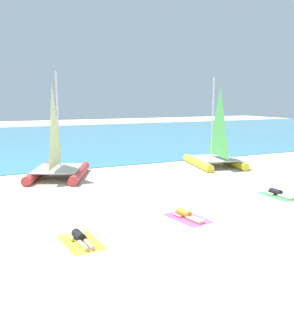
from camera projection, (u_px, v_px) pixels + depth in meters
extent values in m
plane|color=beige|center=(118.00, 175.00, 22.07)|extent=(120.00, 120.00, 0.00)
cube|color=teal|center=(51.00, 138.00, 42.33)|extent=(120.00, 40.00, 0.05)
cylinder|color=#CC3838|center=(38.00, 173.00, 21.40)|extent=(2.39, 4.57, 0.54)
cylinder|color=#CC3838|center=(80.00, 173.00, 21.46)|extent=(2.39, 4.57, 0.54)
cube|color=silver|center=(58.00, 169.00, 21.15)|extent=(3.49, 3.77, 0.07)
cylinder|color=silver|center=(58.00, 120.00, 21.29)|extent=(0.11, 0.11, 5.65)
pyramid|color=#EAEA99|center=(54.00, 124.00, 20.22)|extent=(1.05, 2.31, 4.74)
cylinder|color=yellow|center=(197.00, 163.00, 24.89)|extent=(1.49, 4.68, 0.53)
cylinder|color=yellow|center=(230.00, 161.00, 25.42)|extent=(1.49, 4.68, 0.53)
cube|color=silver|center=(215.00, 158.00, 24.88)|extent=(3.01, 3.43, 0.07)
cylinder|color=silver|center=(213.00, 118.00, 25.00)|extent=(0.11, 0.11, 5.56)
pyramid|color=#4CA54C|center=(219.00, 121.00, 23.98)|extent=(0.57, 2.41, 4.67)
cube|color=yellow|center=(81.00, 242.00, 11.77)|extent=(1.27, 1.99, 0.01)
cylinder|color=black|center=(79.00, 236.00, 11.91)|extent=(0.36, 0.65, 0.30)
sphere|color=#D8AD84|center=(75.00, 232.00, 12.26)|extent=(0.22, 0.22, 0.22)
cylinder|color=#D8AD84|center=(83.00, 245.00, 11.33)|extent=(0.21, 0.79, 0.14)
cylinder|color=#D8AD84|center=(89.00, 244.00, 11.42)|extent=(0.21, 0.79, 0.14)
cylinder|color=#D8AD84|center=(71.00, 238.00, 11.95)|extent=(0.14, 0.46, 0.10)
cylinder|color=#D8AD84|center=(84.00, 235.00, 12.17)|extent=(0.14, 0.46, 0.10)
cube|color=#D84C99|center=(187.00, 218.00, 14.12)|extent=(1.41, 2.06, 0.01)
cylinder|color=orange|center=(184.00, 213.00, 14.25)|extent=(0.40, 0.66, 0.30)
sphere|color=#D8AD84|center=(178.00, 210.00, 14.58)|extent=(0.22, 0.22, 0.22)
cylinder|color=#D8AD84|center=(193.00, 220.00, 13.69)|extent=(0.27, 0.79, 0.14)
cylinder|color=#D8AD84|center=(197.00, 219.00, 13.79)|extent=(0.27, 0.79, 0.14)
cylinder|color=#D8AD84|center=(177.00, 215.00, 14.27)|extent=(0.17, 0.46, 0.10)
cylinder|color=#D8AD84|center=(186.00, 213.00, 14.51)|extent=(0.17, 0.46, 0.10)
cube|color=#4CB266|center=(279.00, 196.00, 17.35)|extent=(1.18, 1.94, 0.01)
cylinder|color=black|center=(276.00, 192.00, 17.49)|extent=(0.33, 0.63, 0.30)
sphere|color=beige|center=(269.00, 190.00, 17.85)|extent=(0.22, 0.22, 0.22)
cylinder|color=beige|center=(285.00, 197.00, 16.90)|extent=(0.17, 0.79, 0.14)
cylinder|color=beige|center=(288.00, 196.00, 16.98)|extent=(0.17, 0.79, 0.14)
cylinder|color=beige|center=(270.00, 193.00, 17.55)|extent=(0.12, 0.45, 0.10)
cylinder|color=beige|center=(276.00, 192.00, 17.75)|extent=(0.12, 0.45, 0.10)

